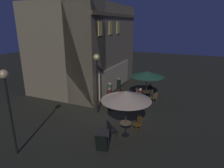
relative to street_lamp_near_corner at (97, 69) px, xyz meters
name	(u,v)px	position (x,y,z in m)	size (l,w,h in m)	color
ground_plane	(107,118)	(-0.55, -0.96, -3.01)	(60.00, 60.00, 0.00)	#2C2C20
cafe_building	(89,50)	(3.51, 2.55, 0.62)	(8.87, 6.53, 7.27)	#8F7F5C
street_lamp_near_corner	(97,69)	(0.00, 0.00, 0.00)	(0.39, 0.39, 3.93)	black
street_lamp_down_street	(7,92)	(-5.33, 1.41, 0.00)	(0.39, 0.39, 3.95)	black
menu_sandwich_board	(102,142)	(-3.62, -2.12, -2.50)	(0.78, 0.69, 0.98)	black
cafe_table_0	(125,127)	(-1.92, -2.65, -2.51)	(0.61, 0.61, 0.76)	black
cafe_table_1	(146,94)	(3.25, -2.47, -2.47)	(0.69, 0.69, 0.77)	black
cafe_table_2	(126,103)	(1.06, -1.62, -2.50)	(0.65, 0.65, 0.74)	black
patio_umbrella_0	(126,96)	(-1.92, -2.65, -0.75)	(2.57, 2.57, 2.50)	black
patio_umbrella_1	(147,74)	(3.25, -2.47, -0.86)	(2.52, 2.52, 2.35)	black
cafe_chair_0	(110,128)	(-2.52, -2.04, -2.41)	(0.61, 0.61, 1.01)	black
cafe_chair_1	(138,122)	(-1.31, -3.16, -2.44)	(0.54, 0.54, 0.96)	brown
cafe_chair_2	(154,97)	(2.90, -3.18, -2.46)	(0.57, 0.57, 0.90)	brown
cafe_chair_3	(150,92)	(4.02, -2.61, -2.47)	(0.48, 0.48, 0.90)	brown
cafe_chair_4	(138,92)	(3.58, -1.78, -2.47)	(0.52, 0.52, 0.89)	brown
cafe_chair_5	(139,97)	(2.46, -2.17, -2.44)	(0.51, 0.51, 0.96)	brown
patron_seated_0	(149,90)	(3.87, -2.59, -2.32)	(0.52, 0.38, 1.23)	#242949
patron_seated_1	(141,95)	(2.60, -2.23, -2.31)	(0.52, 0.43, 1.23)	black
patron_standing_2	(109,99)	(0.62, -0.59, -2.19)	(0.34, 0.34, 1.63)	black
patron_standing_3	(119,88)	(2.69, -0.45, -2.08)	(0.30, 0.30, 1.80)	#4F1E15
patron_standing_4	(110,93)	(1.53, -0.21, -2.15)	(0.34, 0.34, 1.71)	#47111C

